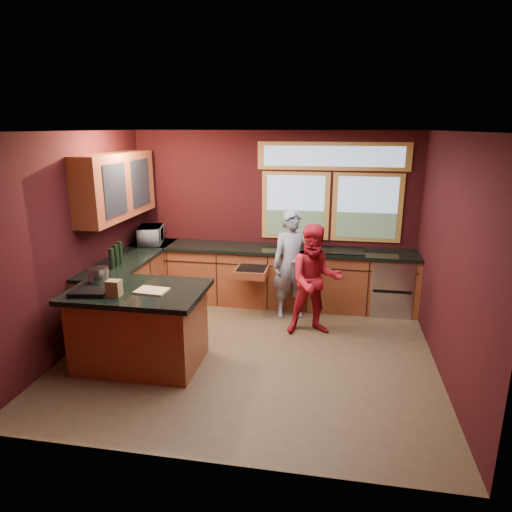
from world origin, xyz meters
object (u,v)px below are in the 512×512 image
(person_grey, at_px, (292,265))
(cutting_board, at_px, (152,291))
(island, at_px, (140,326))
(stock_pot, at_px, (99,275))
(person_red, at_px, (315,280))

(person_grey, relative_size, cutting_board, 4.58)
(island, height_order, stock_pot, stock_pot)
(island, bearing_deg, stock_pot, 164.74)
(stock_pot, bearing_deg, island, -15.26)
(island, xyz_separation_m, stock_pot, (-0.55, 0.15, 0.56))
(person_red, bearing_deg, island, -160.99)
(person_red, bearing_deg, cutting_board, -157.13)
(cutting_board, distance_m, stock_pot, 0.78)
(person_grey, relative_size, stock_pot, 6.68)
(person_red, height_order, cutting_board, person_red)
(island, relative_size, stock_pot, 6.46)
(cutting_board, height_order, stock_pot, stock_pot)
(island, height_order, person_grey, person_grey)
(island, height_order, cutting_board, cutting_board)
(island, bearing_deg, cutting_board, -14.04)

